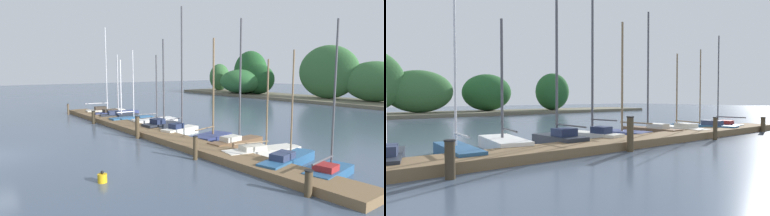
% 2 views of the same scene
% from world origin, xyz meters
% --- Properties ---
extents(dock_pier, '(29.09, 1.80, 0.35)m').
position_xyz_m(dock_pier, '(0.00, 9.42, 0.17)').
color(dock_pier, brown).
rests_on(dock_pier, ground).
extents(sailboat_3, '(1.09, 3.74, 5.91)m').
position_xyz_m(sailboat_3, '(-5.73, 11.02, 0.30)').
color(sailboat_3, '#285684').
rests_on(sailboat_3, ground).
extents(sailboat_4, '(1.78, 3.71, 5.47)m').
position_xyz_m(sailboat_4, '(-3.51, 11.91, 0.32)').
color(sailboat_4, white).
rests_on(sailboat_4, ground).
extents(sailboat_5, '(1.24, 3.33, 6.50)m').
position_xyz_m(sailboat_5, '(-1.23, 11.11, 0.43)').
color(sailboat_5, '#232833').
rests_on(sailboat_5, ground).
extents(sailboat_6, '(1.43, 3.03, 8.45)m').
position_xyz_m(sailboat_6, '(0.94, 11.19, 0.55)').
color(sailboat_6, silver).
rests_on(sailboat_6, ground).
extents(sailboat_7, '(1.98, 3.10, 6.27)m').
position_xyz_m(sailboat_7, '(3.54, 11.77, 0.35)').
color(sailboat_7, navy).
rests_on(sailboat_7, ground).
extents(sailboat_8, '(1.11, 3.91, 7.18)m').
position_xyz_m(sailboat_8, '(5.75, 11.75, 0.39)').
color(sailboat_8, brown).
rests_on(sailboat_8, ground).
extents(sailboat_9, '(1.95, 4.46, 4.90)m').
position_xyz_m(sailboat_9, '(8.00, 11.35, 0.27)').
color(sailboat_9, silver).
rests_on(sailboat_9, ground).
extents(sailboat_10, '(1.63, 4.29, 5.26)m').
position_xyz_m(sailboat_10, '(9.92, 10.89, 0.30)').
color(sailboat_10, '#285684').
rests_on(sailboat_10, ground).
extents(sailboat_11, '(1.44, 3.15, 6.37)m').
position_xyz_m(sailboat_11, '(11.96, 10.86, 0.32)').
color(sailboat_11, '#285684').
rests_on(sailboat_11, ground).
extents(mooring_piling_1, '(0.31, 0.31, 1.06)m').
position_xyz_m(mooring_piling_1, '(-6.87, 8.12, 0.54)').
color(mooring_piling_1, '#3D3323').
rests_on(mooring_piling_1, ground).
extents(mooring_piling_2, '(0.31, 0.31, 1.43)m').
position_xyz_m(mooring_piling_2, '(0.31, 8.26, 0.72)').
color(mooring_piling_2, '#4C3D28').
rests_on(mooring_piling_2, ground).
extents(mooring_piling_3, '(0.25, 0.25, 1.18)m').
position_xyz_m(mooring_piling_3, '(6.53, 8.12, 0.60)').
color(mooring_piling_3, '#4C3D28').
rests_on(mooring_piling_3, ground).
extents(mooring_piling_4, '(0.31, 0.31, 0.95)m').
position_xyz_m(mooring_piling_4, '(12.65, 8.34, 0.48)').
color(mooring_piling_4, '#4C3D28').
rests_on(mooring_piling_4, ground).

